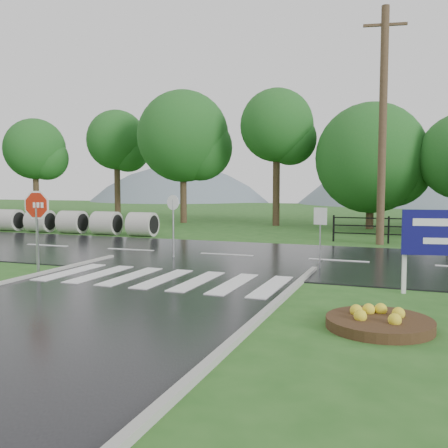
% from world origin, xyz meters
% --- Properties ---
extents(ground, '(120.00, 120.00, 0.00)m').
position_xyz_m(ground, '(0.00, 0.00, 0.00)').
color(ground, '#26581D').
rests_on(ground, ground).
extents(main_road, '(90.00, 8.00, 0.04)m').
position_xyz_m(main_road, '(0.00, 10.00, 0.00)').
color(main_road, black).
rests_on(main_road, ground).
extents(crosswalk, '(6.50, 2.80, 0.02)m').
position_xyz_m(crosswalk, '(0.00, 5.00, 0.06)').
color(crosswalk, silver).
rests_on(crosswalk, ground).
extents(fence_west, '(9.58, 0.08, 1.20)m').
position_xyz_m(fence_west, '(7.75, 16.00, 0.72)').
color(fence_west, black).
rests_on(fence_west, ground).
extents(hills, '(102.00, 48.00, 48.00)m').
position_xyz_m(hills, '(3.49, 65.00, -15.54)').
color(hills, slate).
rests_on(hills, ground).
extents(treeline, '(83.20, 5.20, 10.00)m').
position_xyz_m(treeline, '(1.00, 24.00, 0.00)').
color(treeline, '#19521C').
rests_on(treeline, ground).
extents(culvert_pipes, '(13.90, 1.20, 1.20)m').
position_xyz_m(culvert_pipes, '(-12.60, 15.00, 0.60)').
color(culvert_pipes, '#9E9B93').
rests_on(culvert_pipes, ground).
extents(stop_sign, '(1.14, 0.10, 2.57)m').
position_xyz_m(stop_sign, '(-3.91, 4.70, 1.80)').
color(stop_sign, '#939399').
rests_on(stop_sign, ground).
extents(flower_bed, '(1.91, 1.91, 0.38)m').
position_xyz_m(flower_bed, '(5.71, 2.34, 0.14)').
color(flower_bed, '#332111').
rests_on(flower_bed, ground).
extents(reg_sign_small, '(0.41, 0.13, 1.90)m').
position_xyz_m(reg_sign_small, '(3.67, 8.17, 1.36)').
color(reg_sign_small, '#939399').
rests_on(reg_sign_small, ground).
extents(reg_sign_round, '(0.51, 0.14, 2.22)m').
position_xyz_m(reg_sign_round, '(-1.52, 8.73, 1.41)').
color(reg_sign_round, '#939399').
rests_on(reg_sign_round, ground).
extents(utility_pole_east, '(1.77, 0.43, 10.02)m').
position_xyz_m(utility_pole_east, '(5.04, 15.50, 5.09)').
color(utility_pole_east, '#473523').
rests_on(utility_pole_east, ground).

